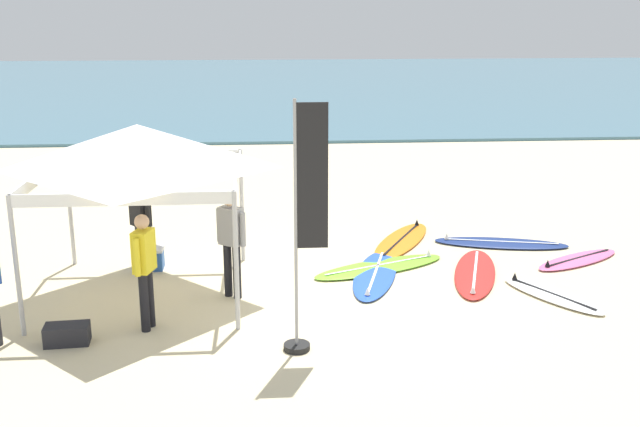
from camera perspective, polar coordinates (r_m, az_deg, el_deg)
name	(u,v)px	position (r m, az deg, el deg)	size (l,w,h in m)	color
ground_plane	(302,295)	(12.29, -1.36, -6.11)	(80.00, 80.00, 0.00)	beige
sea	(274,85)	(42.97, -3.47, 9.63)	(80.00, 36.00, 0.10)	teal
canopy_tent	(138,148)	(12.02, -13.50, 4.83)	(3.14, 3.14, 2.75)	#B7B7BC
surfboard_red	(475,273)	(13.39, 11.56, -4.41)	(1.41, 2.63, 0.19)	red
surfboard_pink	(578,260)	(14.56, 18.77, -3.30)	(2.02, 1.46, 0.19)	pink
surfboard_navy	(501,243)	(15.13, 13.40, -2.17)	(2.64, 1.23, 0.19)	navy
surfboard_orange	(402,240)	(14.96, 6.15, -2.02)	(1.79, 2.57, 0.19)	orange
surfboard_white	(552,295)	(12.71, 17.03, -5.90)	(1.43, 1.90, 0.19)	white
surfboard_blue	(375,274)	(13.09, 4.17, -4.58)	(1.32, 2.63, 0.19)	blue
surfboard_lime	(380,267)	(13.47, 4.52, -4.00)	(2.64, 1.67, 0.19)	#7AD12D
person_black	(141,219)	(13.22, -13.31, -0.44)	(0.40, 0.44, 1.71)	#2D2D33
person_yellow	(145,264)	(11.00, -13.04, -3.69)	(0.31, 0.53, 1.71)	black
person_grey	(231,238)	(11.96, -6.68, -1.82)	(0.46, 0.39, 1.71)	black
banner_flag	(305,239)	(9.89, -1.17, -1.91)	(0.60, 0.36, 3.40)	#99999E
gear_bag_near_tent	(67,334)	(11.13, -18.46, -8.60)	(0.60, 0.32, 0.28)	#232328
cooler_box	(149,258)	(13.70, -12.68, -3.30)	(0.50, 0.36, 0.39)	#2D60B7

